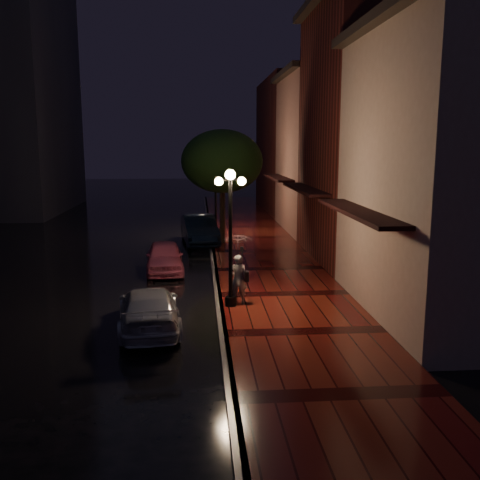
# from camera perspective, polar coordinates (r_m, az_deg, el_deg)

# --- Properties ---
(ground) EXTENTS (120.00, 120.00, 0.00)m
(ground) POSITION_cam_1_polar(r_m,az_deg,el_deg) (21.97, -2.71, -3.54)
(ground) COLOR black
(ground) RESTS_ON ground
(sidewalk) EXTENTS (4.50, 60.00, 0.15)m
(sidewalk) POSITION_cam_1_polar(r_m,az_deg,el_deg) (22.13, 3.13, -3.24)
(sidewalk) COLOR #450D0C
(sidewalk) RESTS_ON ground
(curb) EXTENTS (0.25, 60.00, 0.15)m
(curb) POSITION_cam_1_polar(r_m,az_deg,el_deg) (21.95, -2.71, -3.35)
(curb) COLOR #595451
(curb) RESTS_ON ground
(storefront_near) EXTENTS (5.00, 8.00, 8.50)m
(storefront_near) POSITION_cam_1_polar(r_m,az_deg,el_deg) (17.15, 22.09, 6.21)
(storefront_near) COLOR gray
(storefront_near) RESTS_ON ground
(storefront_mid) EXTENTS (5.00, 8.00, 11.00)m
(storefront_mid) POSITION_cam_1_polar(r_m,az_deg,el_deg) (24.54, 13.88, 10.58)
(storefront_mid) COLOR #511914
(storefront_mid) RESTS_ON ground
(storefront_far) EXTENTS (5.00, 8.00, 9.00)m
(storefront_far) POSITION_cam_1_polar(r_m,az_deg,el_deg) (32.25, 9.33, 8.82)
(storefront_far) COLOR #8C5951
(storefront_far) RESTS_ON ground
(storefront_extra) EXTENTS (5.00, 12.00, 10.00)m
(storefront_extra) POSITION_cam_1_polar(r_m,az_deg,el_deg) (42.03, 6.08, 9.89)
(storefront_extra) COLOR #511914
(storefront_extra) RESTS_ON ground
(streetlamp_near) EXTENTS (0.96, 0.36, 4.31)m
(streetlamp_near) POSITION_cam_1_polar(r_m,az_deg,el_deg) (16.57, -1.03, 1.10)
(streetlamp_near) COLOR black
(streetlamp_near) RESTS_ON sidewalk
(streetlamp_far) EXTENTS (0.96, 0.36, 4.31)m
(streetlamp_far) POSITION_cam_1_polar(r_m,az_deg,el_deg) (30.46, -2.62, 5.29)
(streetlamp_far) COLOR black
(streetlamp_far) RESTS_ON sidewalk
(street_tree) EXTENTS (4.16, 4.16, 5.80)m
(street_tree) POSITION_cam_1_polar(r_m,az_deg,el_deg) (27.37, -1.89, 8.18)
(street_tree) COLOR black
(street_tree) RESTS_ON sidewalk
(pink_car) EXTENTS (1.76, 3.81, 1.26)m
(pink_car) POSITION_cam_1_polar(r_m,az_deg,el_deg) (22.23, -8.05, -1.80)
(pink_car) COLOR #C14F6C
(pink_car) RESTS_ON ground
(navy_car) EXTENTS (2.15, 4.79, 1.53)m
(navy_car) POSITION_cam_1_polar(r_m,az_deg,el_deg) (28.21, -4.35, 1.11)
(navy_car) COLOR black
(navy_car) RESTS_ON ground
(silver_car) EXTENTS (2.14, 4.33, 1.21)m
(silver_car) POSITION_cam_1_polar(r_m,az_deg,el_deg) (15.53, -9.70, -7.25)
(silver_car) COLOR #AAAAB2
(silver_car) RESTS_ON ground
(woman_with_umbrella) EXTENTS (0.94, 0.96, 2.27)m
(woman_with_umbrella) POSITION_cam_1_polar(r_m,az_deg,el_deg) (16.97, -0.21, -1.95)
(woman_with_umbrella) COLOR white
(woman_with_umbrella) RESTS_ON sidewalk
(parking_meter) EXTENTS (0.13, 0.12, 1.20)m
(parking_meter) POSITION_cam_1_polar(r_m,az_deg,el_deg) (20.53, 0.18, -2.01)
(parking_meter) COLOR black
(parking_meter) RESTS_ON sidewalk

